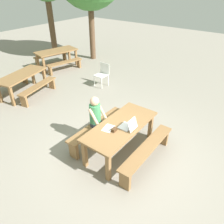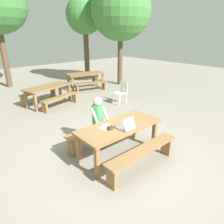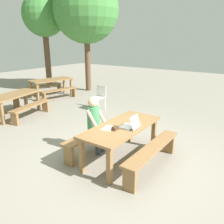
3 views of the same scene
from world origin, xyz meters
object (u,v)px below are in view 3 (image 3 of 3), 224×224
laptop (130,125)px  plastic_chair (99,96)px  picnic_table_front (122,130)px  tree_left (86,10)px  picnic_table_mid (14,97)px  tree_rear (44,16)px  person_seated (95,121)px  small_pouch (115,128)px  picnic_table_distant (51,82)px

laptop → plastic_chair: bearing=-133.2°
picnic_table_front → tree_left: bearing=46.6°
picnic_table_mid → tree_left: (4.51, 0.66, 3.12)m
tree_rear → plastic_chair: bearing=-108.6°
person_seated → tree_rear: tree_rear is taller
small_pouch → tree_left: (5.18, 5.19, 2.95)m
picnic_table_front → picnic_table_mid: size_ratio=1.00×
small_pouch → picnic_table_distant: size_ratio=0.06×
picnic_table_front → person_seated: person_seated is taller
laptop → small_pouch: laptop is taller
picnic_table_front → tree_left: tree_left is taller
person_seated → picnic_table_mid: 3.86m
picnic_table_front → small_pouch: 0.32m
laptop → tree_rear: (4.20, 7.52, 2.73)m
small_pouch → picnic_table_distant: bearing=60.3°
small_pouch → plastic_chair: plastic_chair is taller
picnic_table_front → laptop: bearing=-89.9°
person_seated → tree_left: bearing=42.2°
laptop → tree_left: 7.83m
laptop → person_seated: (-0.06, 0.88, -0.08)m
picnic_table_mid → laptop: bearing=-108.6°
plastic_chair → tree_left: bearing=140.8°
small_pouch → person_seated: bearing=72.4°
picnic_table_front → tree_left: 7.76m
laptop → picnic_table_distant: 6.55m
picnic_table_distant → tree_left: tree_left is taller
small_pouch → picnic_table_distant: (3.23, 5.66, -0.14)m
tree_left → picnic_table_front: bearing=-133.4°
small_pouch → picnic_table_front: bearing=3.6°
picnic_table_front → tree_left: size_ratio=0.37×
person_seated → plastic_chair: 3.41m
small_pouch → picnic_table_mid: size_ratio=0.06×
picnic_table_mid → picnic_table_distant: 2.79m
tree_rear → tree_left: bearing=-72.2°
laptop → person_seated: person_seated is taller
laptop → picnic_table_mid: size_ratio=0.18×
picnic_table_mid → tree_rear: 5.57m
laptop → person_seated: size_ratio=0.28×
picnic_table_front → laptop: (0.00, -0.21, 0.17)m
plastic_chair → picnic_table_distant: (0.29, 2.93, 0.20)m
plastic_chair → tree_left: (2.24, 2.46, 3.28)m
person_seated → picnic_table_distant: size_ratio=0.64×
person_seated → tree_left: size_ratio=0.24×
plastic_chair → picnic_table_distant: 2.95m
tree_rear → laptop: bearing=-119.2°
laptop → tree_rear: 9.04m
plastic_chair → tree_rear: (1.55, 4.60, 3.09)m
small_pouch → plastic_chair: bearing=42.9°
tree_left → plastic_chair: bearing=-132.3°
picnic_table_front → laptop: size_ratio=5.54×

